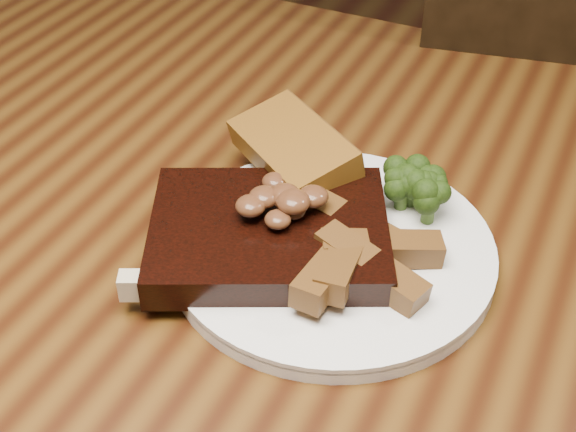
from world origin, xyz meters
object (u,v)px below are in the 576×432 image
Objects in this scene: dining_table at (269,322)px; steak at (269,234)px; plate at (332,252)px; chair_far at (575,155)px; potato_wedges at (388,269)px; garlic_bread at (293,167)px.

steak is (0.01, -0.01, 0.12)m from dining_table.
chair_far is at bearing 75.59° from plate.
potato_wedges is at bearing -18.62° from plate.
garlic_bread is at bearing 77.79° from steak.
chair_far is at bearing 70.88° from dining_table.
chair_far reaches higher than potato_wedges.
plate is at bearing 64.75° from chair_far.
steak reaches higher than plate.
steak reaches higher than potato_wedges.
dining_table is 0.16m from potato_wedges.
garlic_bread is (-0.01, 0.08, 0.12)m from dining_table.
dining_table is 0.11m from plate.
steak is at bearing -177.67° from potato_wedges.
dining_table is 12.86× the size of potato_wedges.
chair_far is 0.67m from steak.
plate is at bearing -12.03° from garlic_bread.
potato_wedges is at bearing -4.30° from dining_table.
potato_wedges is at bearing -2.06° from garlic_bread.
potato_wedges is (-0.09, -0.59, 0.24)m from chair_far.
garlic_bread reaches higher than potato_wedges.
potato_wedges is at bearing 70.18° from chair_far.
garlic_bread is at bearing 143.85° from potato_wedges.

